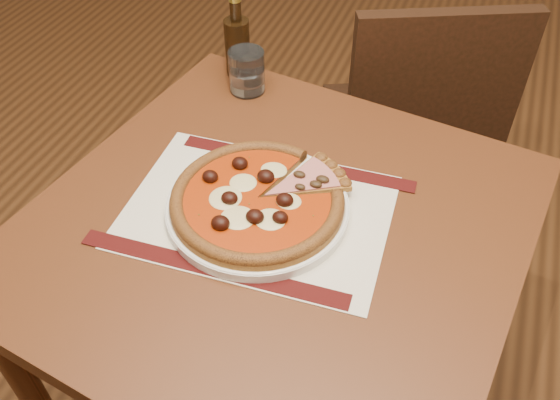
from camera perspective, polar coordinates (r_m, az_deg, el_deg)
The scene contains 8 objects.
table at distance 1.08m, azimuth -0.37°, elevation -5.66°, with size 0.91×0.91×0.75m.
chair_far at distance 1.66m, azimuth 12.74°, elevation 7.22°, with size 0.55×0.55×0.88m.
placemat at distance 1.02m, azimuth -2.16°, elevation -1.09°, with size 0.45×0.32×0.00m, color beige.
plate at distance 1.01m, azimuth -2.17°, elevation -0.70°, with size 0.31×0.31×0.02m, color white.
pizza at distance 1.00m, azimuth -2.23°, elevation 0.10°, with size 0.30×0.30×0.04m.
ham_slice at distance 1.04m, azimuth 3.31°, elevation 1.93°, with size 0.13×0.14×0.02m.
water_glass at distance 1.28m, azimuth -3.21°, elevation 12.25°, with size 0.08×0.08×0.09m, color white.
bottle at distance 1.33m, azimuth -4.13°, elevation 14.72°, with size 0.05×0.05×0.18m.
Camera 1 is at (0.05, -0.43, 1.48)m, focal length 38.00 mm.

